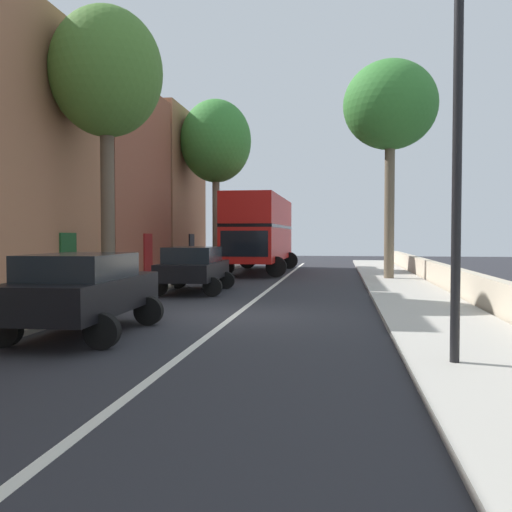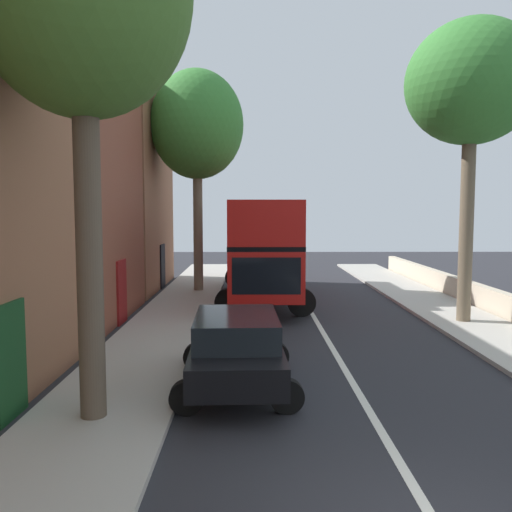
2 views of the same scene
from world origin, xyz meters
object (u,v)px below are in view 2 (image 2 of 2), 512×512
(double_decker_bus, at_px, (263,244))
(street_tree_right_1, at_px, (471,85))
(parked_car_black_left_3, at_px, (237,346))
(street_tree_left_0, at_px, (197,126))

(double_decker_bus, distance_m, street_tree_right_1, 9.64)
(parked_car_black_left_3, distance_m, street_tree_left_0, 14.79)
(parked_car_black_left_3, height_order, street_tree_right_1, street_tree_right_1)
(parked_car_black_left_3, bearing_deg, street_tree_right_1, 40.93)
(double_decker_bus, relative_size, parked_car_black_left_3, 2.32)
(parked_car_black_left_3, bearing_deg, street_tree_left_0, 99.12)
(parked_car_black_left_3, height_order, street_tree_left_0, street_tree_left_0)
(double_decker_bus, relative_size, street_tree_right_1, 1.07)
(double_decker_bus, bearing_deg, parked_car_black_left_3, -94.11)
(street_tree_right_1, bearing_deg, street_tree_left_0, 143.95)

